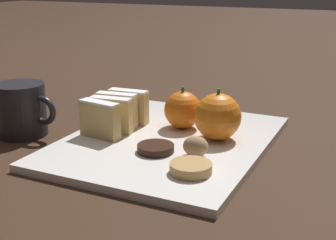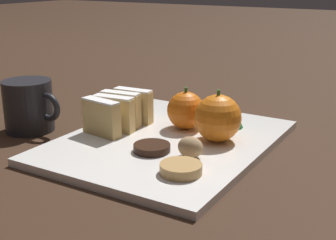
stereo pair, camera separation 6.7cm
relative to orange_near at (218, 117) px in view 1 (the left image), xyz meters
The scene contains 13 objects.
ground_plane 0.09m from the orange_near, 157.74° to the right, with size 6.00×6.00×0.00m, color #382316.
serving_platter 0.09m from the orange_near, 157.74° to the right, with size 0.30×0.38×0.01m.
stollen_slice_front 0.19m from the orange_near, 157.35° to the right, with size 0.07×0.03×0.06m.
stollen_slice_second 0.17m from the orange_near, 165.51° to the right, with size 0.07×0.03×0.06m.
stollen_slice_third 0.17m from the orange_near, behind, with size 0.07×0.03×0.06m.
stollen_slice_fourth 0.17m from the orange_near, behind, with size 0.07×0.02×0.06m.
orange_near is the anchor object (origin of this frame).
orange_far 0.08m from the orange_near, 158.92° to the left, with size 0.06×0.06×0.07m.
walnut 0.08m from the orange_near, 92.23° to the right, with size 0.04×0.03×0.03m.
chocolate_cookie 0.11m from the orange_near, 124.68° to the right, with size 0.05×0.05×0.01m.
gingerbread_cookie 0.14m from the orange_near, 84.53° to the right, with size 0.06×0.06×0.01m.
evergreen_sprig 0.07m from the orange_near, 101.85° to the left, with size 0.05×0.05×0.05m.
coffee_mug 0.33m from the orange_near, 164.17° to the right, with size 0.11×0.08×0.09m.
Camera 1 is at (0.30, -0.63, 0.26)m, focal length 50.00 mm.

